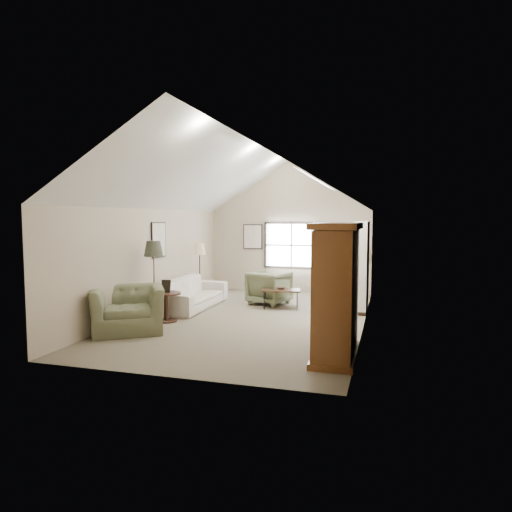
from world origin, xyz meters
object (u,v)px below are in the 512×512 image
(armchair_near, at_px, (128,309))
(armoire, at_px, (336,291))
(side_table, at_px, (166,307))
(side_chair, at_px, (348,276))
(sofa, at_px, (192,293))
(armchair_far, at_px, (269,288))
(coffee_table, at_px, (281,299))

(armchair_near, bearing_deg, armoire, -39.84)
(side_table, distance_m, side_chair, 5.75)
(sofa, xyz_separation_m, armchair_near, (-0.24, -2.61, 0.08))
(armchair_near, height_order, side_table, armchair_near)
(armchair_near, height_order, side_chair, side_chair)
(sofa, height_order, side_table, sofa)
(armchair_near, height_order, armchair_far, armchair_near)
(sofa, xyz_separation_m, side_table, (0.10, -1.60, -0.05))
(armchair_far, relative_size, side_chair, 0.81)
(sofa, xyz_separation_m, armchair_far, (1.77, 1.03, 0.06))
(armchair_near, relative_size, side_table, 2.15)
(armchair_near, xyz_separation_m, side_table, (0.34, 1.01, -0.13))
(sofa, xyz_separation_m, coffee_table, (2.21, 0.50, -0.13))
(armoire, bearing_deg, side_chair, 93.06)
(armoire, relative_size, side_chair, 1.86)
(armoire, bearing_deg, coffee_table, 115.76)
(armchair_near, relative_size, armchair_far, 1.45)
(armoire, xyz_separation_m, armchair_far, (-2.23, 4.23, -0.66))
(coffee_table, bearing_deg, armchair_near, -128.15)
(coffee_table, height_order, side_chair, side_chair)
(armchair_far, bearing_deg, armchair_near, 79.24)
(sofa, bearing_deg, side_chair, -52.05)
(armchair_near, bearing_deg, side_table, 39.73)
(armoire, height_order, coffee_table, armoire)
(armchair_far, relative_size, side_table, 1.48)
(side_chair, bearing_deg, armoire, -94.79)
(armoire, bearing_deg, side_table, 157.65)
(coffee_table, xyz_separation_m, side_table, (-2.11, -2.10, 0.08))
(sofa, height_order, armchair_near, armchair_near)
(side_table, xyz_separation_m, side_chair, (3.57, 4.50, 0.27))
(armchair_far, height_order, coffee_table, armchair_far)
(armoire, relative_size, armchair_near, 1.57)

